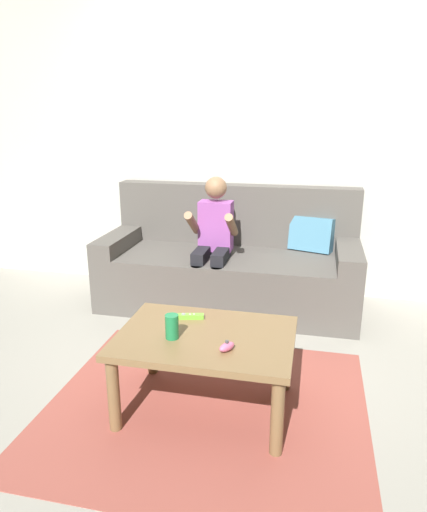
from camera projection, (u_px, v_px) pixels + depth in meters
name	position (u px, v px, depth m)	size (l,w,h in m)	color
ground_plane	(213.00, 382.00, 2.66)	(10.31, 10.31, 0.00)	#9E998E
wall_back	(255.00, 142.00, 3.73)	(5.15, 0.05, 2.50)	beige
couch	(231.00, 266.00, 3.67)	(1.97, 0.80, 0.92)	#56514C
person_seated_on_couch	(213.00, 238.00, 3.43)	(0.35, 0.43, 1.03)	black
coffee_table	(206.00, 346.00, 2.32)	(0.88, 0.63, 0.42)	brown
area_rug	(206.00, 407.00, 2.42)	(1.65, 1.47, 0.01)	#9E4C42
game_remote_lime_near_edge	(191.00, 316.00, 2.47)	(0.14, 0.07, 0.03)	#72C638
nunchuk_pink	(227.00, 347.00, 2.14)	(0.09, 0.10, 0.05)	pink
soda_can	(172.00, 327.00, 2.25)	(0.07, 0.07, 0.12)	#1E7F47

